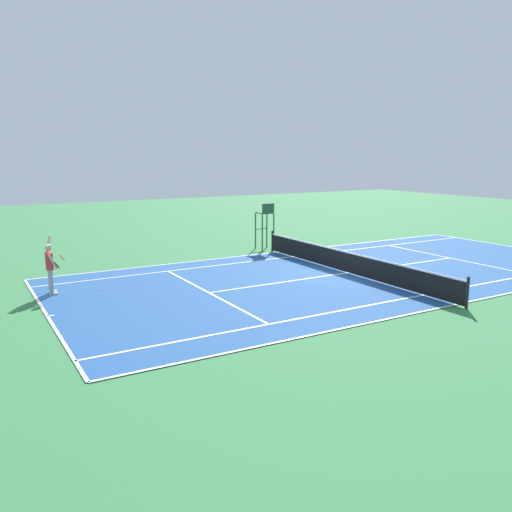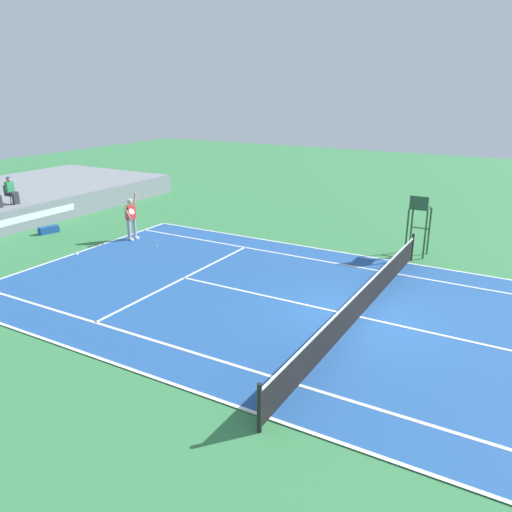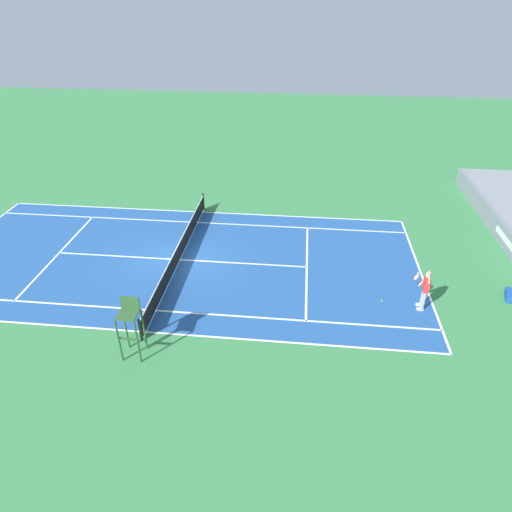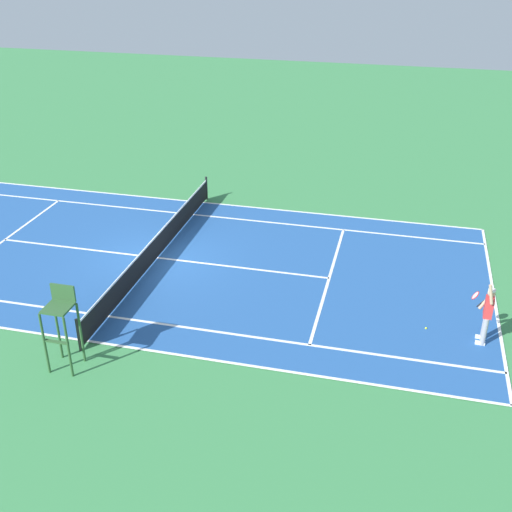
{
  "view_description": "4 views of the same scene",
  "coord_description": "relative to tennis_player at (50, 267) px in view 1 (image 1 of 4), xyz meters",
  "views": [
    {
      "loc": [
        -16.52,
        14.06,
        4.9
      ],
      "look_at": [
        0.81,
        3.96,
        1.0
      ],
      "focal_mm": 36.51,
      "sensor_mm": 36.0,
      "label": 1
    },
    {
      "loc": [
        -13.17,
        -4.09,
        6.37
      ],
      "look_at": [
        0.81,
        3.96,
        1.0
      ],
      "focal_mm": 35.71,
      "sensor_mm": 36.0,
      "label": 2
    },
    {
      "loc": [
        18.51,
        5.85,
        12.0
      ],
      "look_at": [
        0.81,
        3.96,
        1.0
      ],
      "focal_mm": 31.2,
      "sensor_mm": 36.0,
      "label": 3
    },
    {
      "loc": [
        19.28,
        8.54,
        10.88
      ],
      "look_at": [
        0.81,
        3.96,
        1.0
      ],
      "focal_mm": 44.36,
      "sensor_mm": 36.0,
      "label": 4
    }
  ],
  "objects": [
    {
      "name": "ground_plane",
      "position": [
        -2.7,
        -11.31,
        -0.99
      ],
      "size": [
        80.0,
        80.0,
        0.0
      ],
      "primitive_type": "plane",
      "color": "#387F47"
    },
    {
      "name": "court",
      "position": [
        -2.7,
        -11.31,
        -0.98
      ],
      "size": [
        11.08,
        23.88,
        0.03
      ],
      "color": "#235193",
      "rests_on": "ground"
    },
    {
      "name": "net",
      "position": [
        -2.7,
        -11.31,
        -0.47
      ],
      "size": [
        11.98,
        0.1,
        1.07
      ],
      "color": "black",
      "rests_on": "ground"
    },
    {
      "name": "tennis_player",
      "position": [
        0.0,
        0.0,
        0.0
      ],
      "size": [
        0.79,
        0.62,
        2.08
      ],
      "color": "#9E9EA3",
      "rests_on": "ground"
    },
    {
      "name": "tennis_ball",
      "position": [
        -0.29,
        -1.6,
        -0.96
      ],
      "size": [
        0.07,
        0.07,
        0.07
      ],
      "primitive_type": "sphere",
      "color": "#D1E533",
      "rests_on": "ground"
    },
    {
      "name": "umpire_chair",
      "position": [
        3.95,
        -11.31,
        0.56
      ],
      "size": [
        0.77,
        0.77,
        2.44
      ],
      "color": "#2D562D",
      "rests_on": "ground"
    }
  ]
}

